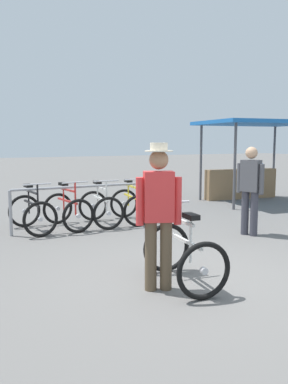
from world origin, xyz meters
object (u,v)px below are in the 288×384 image
Objects in this scene: racked_bike_red at (68,210)px; featured_bicycle at (179,243)px; market_stall at (250,153)px; racked_bike_black at (32,213)px; racked_bike_white at (100,208)px; person_with_featured_bike at (159,210)px; pedestrian_with_backpack at (251,185)px; racked_bike_yellow at (131,205)px.

featured_bicycle reaches higher than racked_bike_red.
featured_bicycle is 0.37× the size of market_stall.
racked_bike_white is at bearing -0.74° from racked_bike_black.
person_with_featured_bike is 7.76m from market_stall.
racked_bike_yellow is at bearing 124.54° from pedestrian_with_backpack.
person_with_featured_bike is 1.05× the size of pedestrian_with_backpack.
person_with_featured_bike is at bearing -150.45° from pedestrian_with_backpack.
featured_bicycle reaches higher than racked_bike_yellow.
market_stall is (4.47, 1.28, 1.03)m from racked_bike_yellow.
featured_bicycle is 7.44m from market_stall.
racked_bike_white is 3.64m from featured_bicycle.
market_stall reaches higher than person_with_featured_bike.
person_with_featured_bike reaches higher than racked_bike_yellow.
racked_bike_black is 0.93× the size of featured_bicycle.
racked_bike_white is 3.07m from pedestrian_with_backpack.
racked_bike_red and racked_bike_yellow have the same top height.
pedestrian_with_backpack is (2.52, 1.50, 0.45)m from featured_bicycle.
person_with_featured_bike is (-0.04, -3.76, 0.58)m from racked_bike_red.
person_with_featured_bike is at bearing -111.02° from racked_bike_yellow.
racked_bike_yellow is 4.05m from person_with_featured_bike.
racked_bike_black is 6.76m from market_stall.
market_stall reaches higher than racked_bike_black.
pedestrian_with_backpack is (3.55, -2.13, 0.57)m from racked_bike_black.
racked_bike_black is 4.18m from pedestrian_with_backpack.
racked_bike_red is 6.09m from market_stall.
racked_bike_red is (0.70, -0.01, 0.00)m from racked_bike_black.
pedestrian_with_backpack reaches higher than racked_bike_white.
racked_bike_black is at bearing 179.26° from racked_bike_red.
market_stall is at bearing 12.12° from racked_bike_red.
pedestrian_with_backpack is 0.49× the size of market_stall.
racked_bike_black is 0.99× the size of racked_bike_yellow.
featured_bicycle is (0.33, -3.63, 0.12)m from racked_bike_red.
person_with_featured_bike reaches higher than featured_bicycle.
racked_bike_red is 3.80m from person_with_featured_bike.
racked_bike_yellow is 0.35× the size of market_stall.
racked_bike_red is at bearing 179.25° from racked_bike_white.
racked_bike_white is 3.86m from person_with_featured_bike.
pedestrian_with_backpack is at bearing -131.75° from market_stall.
market_stall is at bearing 15.96° from racked_bike_yellow.
racked_bike_red is at bearing -0.74° from racked_bike_black.
market_stall is (5.87, 1.26, 1.03)m from racked_bike_red.
market_stall reaches higher than racked_bike_yellow.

